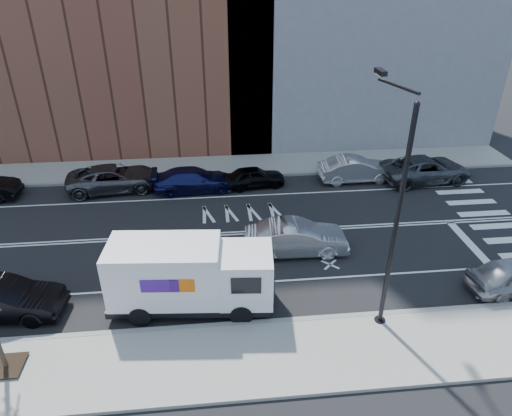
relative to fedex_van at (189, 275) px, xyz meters
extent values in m
plane|color=black|center=(0.53, 5.60, -1.61)|extent=(120.00, 120.00, 0.00)
cube|color=gray|center=(0.53, -3.20, -1.53)|extent=(44.00, 3.60, 0.15)
cube|color=gray|center=(0.53, 14.40, -1.53)|extent=(44.00, 3.60, 0.15)
cube|color=gray|center=(0.53, -1.40, -1.52)|extent=(44.00, 0.25, 0.17)
cube|color=gray|center=(0.53, 12.60, -1.52)|extent=(44.00, 0.25, 0.17)
cylinder|color=black|center=(7.53, -1.80, 2.89)|extent=(0.18, 0.18, 9.00)
cylinder|color=black|center=(7.53, -1.80, -1.51)|extent=(0.44, 0.44, 0.20)
sphere|color=black|center=(7.53, -1.80, 7.34)|extent=(0.20, 0.20, 0.20)
cylinder|color=black|center=(7.53, -0.10, 7.49)|extent=(0.11, 3.49, 0.48)
cube|color=black|center=(7.53, 1.60, 7.59)|extent=(0.25, 0.80, 0.18)
cube|color=#FFF2CC|center=(7.53, 1.60, 7.49)|extent=(0.18, 0.55, 0.03)
cube|color=black|center=(-6.47, -2.80, -1.38)|extent=(1.20, 1.20, 0.04)
cube|color=black|center=(-0.02, 0.00, -1.13)|extent=(6.70, 2.74, 0.32)
cube|color=silver|center=(2.29, -0.19, 0.03)|extent=(2.29, 2.43, 2.11)
cube|color=black|center=(3.37, -0.28, 0.35)|extent=(0.22, 1.95, 1.00)
cube|color=black|center=(2.20, -1.33, 0.35)|extent=(1.16, 0.14, 0.74)
cube|color=black|center=(2.39, 0.96, 0.35)|extent=(1.16, 0.14, 0.74)
cube|color=black|center=(3.33, -0.27, -1.03)|extent=(0.33, 2.12, 0.37)
cube|color=silver|center=(-0.97, 0.08, 0.24)|extent=(4.61, 2.68, 2.43)
cube|color=#47198C|center=(-1.06, -1.10, 0.40)|extent=(1.47, 0.14, 0.58)
cube|color=orange|center=(-0.22, -1.17, 0.40)|extent=(0.95, 0.10, 0.58)
cube|color=#47198C|center=(-0.87, 1.26, 0.40)|extent=(1.47, 0.14, 0.58)
cube|color=orange|center=(-0.03, 1.19, 0.40)|extent=(0.95, 0.10, 0.58)
cylinder|color=black|center=(2.00, -1.22, -1.16)|extent=(0.91, 0.37, 0.89)
cylinder|color=black|center=(2.17, 0.88, -1.16)|extent=(0.91, 0.37, 0.89)
cylinder|color=black|center=(-2.00, -0.90, -1.16)|extent=(0.91, 0.37, 0.89)
cylinder|color=black|center=(-1.83, 1.21, -1.16)|extent=(0.91, 0.37, 0.89)
imported|color=#484A50|center=(-5.07, 11.61, -0.82)|extent=(5.96, 3.30, 1.58)
imported|color=#16194D|center=(-0.10, 11.00, -0.87)|extent=(5.18, 2.37, 1.47)
imported|color=black|center=(3.73, 11.17, -0.94)|extent=(4.06, 2.04, 1.33)
imported|color=silver|center=(10.42, 11.40, -0.81)|extent=(4.92, 1.85, 1.60)
imported|color=#464A4D|center=(14.93, 10.92, -0.79)|extent=(6.13, 3.26, 1.64)
imported|color=#B2B3B7|center=(5.06, 3.53, -0.78)|extent=(5.05, 1.82, 1.66)
imported|color=black|center=(-7.59, 0.20, -0.80)|extent=(4.98, 2.06, 1.60)
camera|label=1|loc=(1.19, -15.07, 11.30)|focal=32.00mm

